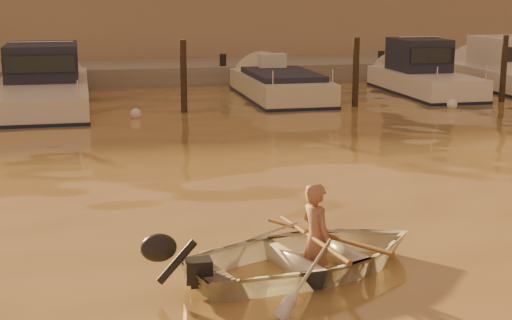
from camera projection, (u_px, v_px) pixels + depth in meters
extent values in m
plane|color=olive|center=(361.00, 302.00, 8.67)|extent=(160.00, 160.00, 0.00)
imported|color=silver|center=(309.00, 256.00, 9.55)|extent=(3.61, 3.01, 0.64)
imported|color=#9E664F|center=(316.00, 239.00, 9.55)|extent=(0.46, 0.58, 1.40)
cylinder|color=brown|center=(326.00, 236.00, 9.62)|extent=(1.05, 1.88, 0.13)
cylinder|color=brown|center=(313.00, 238.00, 9.52)|extent=(0.29, 2.09, 0.13)
cylinder|color=#2D2319|center=(184.00, 80.00, 21.59)|extent=(0.18, 0.18, 2.20)
cylinder|color=#2D2319|center=(356.00, 76.00, 22.64)|extent=(0.18, 0.18, 2.20)
cylinder|color=#2D2319|center=(503.00, 72.00, 23.63)|extent=(0.18, 0.18, 2.20)
sphere|color=silver|center=(136.00, 114.00, 20.85)|extent=(0.30, 0.30, 0.30)
sphere|color=#C34C16|center=(273.00, 108.00, 21.94)|extent=(0.30, 0.30, 0.30)
sphere|color=white|center=(452.00, 104.00, 22.56)|extent=(0.30, 0.30, 0.30)
cube|color=gray|center=(163.00, 77.00, 29.14)|extent=(52.00, 4.00, 1.00)
cube|color=#9E8466|center=(149.00, 11.00, 33.90)|extent=(46.00, 7.00, 4.80)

